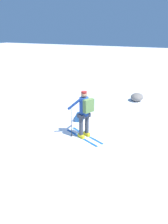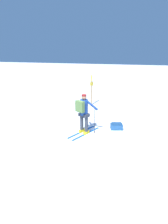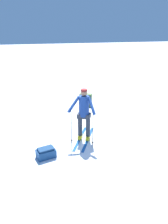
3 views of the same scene
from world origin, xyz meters
TOP-DOWN VIEW (x-y plane):
  - ground_plane at (0.00, 0.00)m, footprint 80.00×80.00m
  - skier at (-0.36, 0.21)m, footprint 1.16×1.73m
  - dropped_backpack at (1.02, 1.03)m, footprint 0.61×0.47m
  - trail_marker at (-1.02, 4.48)m, footprint 0.16×0.21m

SIDE VIEW (x-z plane):
  - ground_plane at x=0.00m, z-range 0.00..0.00m
  - dropped_backpack at x=1.02m, z-range -0.01..0.30m
  - skier at x=-0.36m, z-range 0.15..1.93m
  - trail_marker at x=-1.02m, z-range 0.19..2.20m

